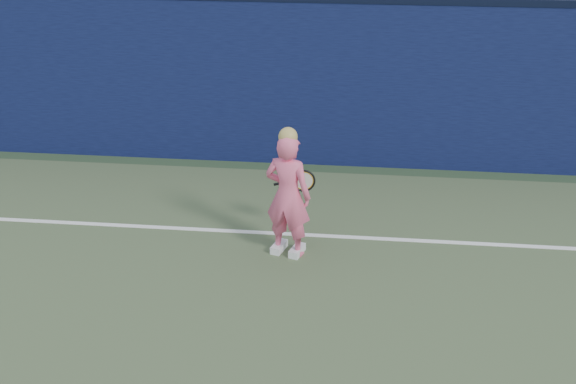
# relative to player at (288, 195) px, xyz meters

# --- Properties ---
(backstop_wall) EXTENTS (24.00, 0.40, 2.50)m
(backstop_wall) POSITION_rel_player_xyz_m (-0.50, 2.95, 0.47)
(backstop_wall) COLOR #0C1235
(backstop_wall) RESTS_ON ground
(player) EXTENTS (0.65, 0.52, 1.63)m
(player) POSITION_rel_player_xyz_m (0.00, 0.00, 0.00)
(player) COLOR #FF638C
(player) RESTS_ON ground
(racket) EXTENTS (0.53, 0.14, 0.29)m
(racket) POSITION_rel_player_xyz_m (0.12, 0.44, -0.01)
(racket) COLOR black
(racket) RESTS_ON ground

